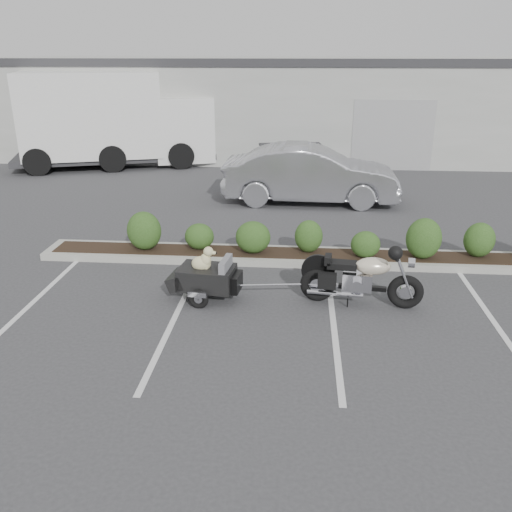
# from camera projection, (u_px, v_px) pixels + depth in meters

# --- Properties ---
(ground) EXTENTS (90.00, 90.00, 0.00)m
(ground) POSITION_uv_depth(u_px,v_px,m) (265.00, 303.00, 9.81)
(ground) COLOR #38383A
(ground) RESTS_ON ground
(planter_kerb) EXTENTS (12.00, 1.00, 0.15)m
(planter_kerb) POSITION_uv_depth(u_px,v_px,m) (317.00, 257.00, 11.76)
(planter_kerb) COLOR #9E9E93
(planter_kerb) RESTS_ON ground
(building) EXTENTS (26.00, 10.00, 4.00)m
(building) POSITION_uv_depth(u_px,v_px,m) (289.00, 103.00, 24.93)
(building) COLOR #9EA099
(building) RESTS_ON ground
(motorcycle) EXTENTS (2.18, 0.80, 1.25)m
(motorcycle) POSITION_uv_depth(u_px,v_px,m) (361.00, 279.00, 9.57)
(motorcycle) COLOR black
(motorcycle) RESTS_ON ground
(pet_trailer) EXTENTS (1.76, 0.99, 1.04)m
(pet_trailer) POSITION_uv_depth(u_px,v_px,m) (206.00, 277.00, 9.82)
(pet_trailer) COLOR black
(pet_trailer) RESTS_ON ground
(sedan) EXTENTS (5.17, 1.89, 1.69)m
(sedan) POSITION_uv_depth(u_px,v_px,m) (310.00, 174.00, 16.01)
(sedan) COLOR #B0B0B7
(sedan) RESTS_ON ground
(dumpster) EXTENTS (2.27, 1.73, 1.36)m
(dumpster) POSITION_uv_depth(u_px,v_px,m) (292.00, 166.00, 17.95)
(dumpster) COLOR navy
(dumpster) RESTS_ON ground
(delivery_truck) EXTENTS (8.12, 4.68, 3.54)m
(delivery_truck) POSITION_uv_depth(u_px,v_px,m) (115.00, 122.00, 20.90)
(delivery_truck) COLOR silver
(delivery_truck) RESTS_ON ground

